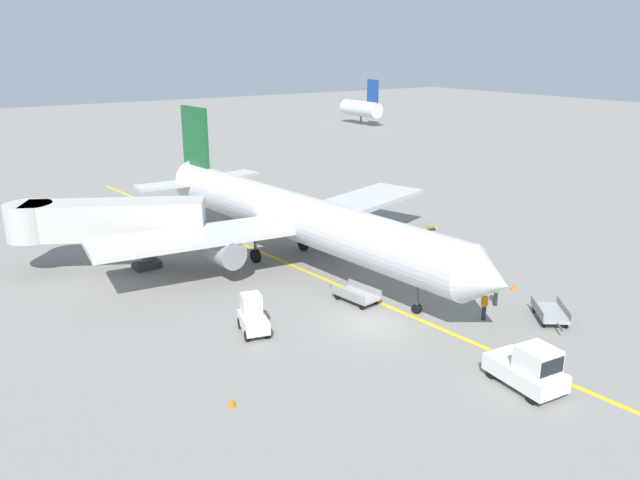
# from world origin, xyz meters

# --- Properties ---
(ground_plane) EXTENTS (300.00, 300.00, 0.00)m
(ground_plane) POSITION_xyz_m (0.00, 0.00, 0.00)
(ground_plane) COLOR gray
(taxi_line_yellow) EXTENTS (8.02, 79.66, 0.01)m
(taxi_line_yellow) POSITION_xyz_m (1.99, 5.00, 0.00)
(taxi_line_yellow) COLOR yellow
(taxi_line_yellow) RESTS_ON ground
(airliner) EXTENTS (28.48, 35.34, 10.10)m
(airliner) POSITION_xyz_m (1.94, 11.65, 3.42)
(airliner) COLOR silver
(airliner) RESTS_ON ground
(jet_bridge) EXTENTS (12.49, 8.34, 4.85)m
(jet_bridge) POSITION_xyz_m (-10.08, 17.70, 3.54)
(jet_bridge) COLOR beige
(jet_bridge) RESTS_ON ground
(pushback_tug) EXTENTS (2.23, 3.76, 2.20)m
(pushback_tug) POSITION_xyz_m (1.55, -9.43, 0.99)
(pushback_tug) COLOR silver
(pushback_tug) RESTS_ON ground
(baggage_tug_near_wing) EXTENTS (1.88, 2.66, 2.10)m
(baggage_tug_near_wing) POSITION_xyz_m (-6.03, 2.84, 0.93)
(baggage_tug_near_wing) COLOR silver
(baggage_tug_near_wing) RESTS_ON ground
(baggage_tug_by_cargo_door) EXTENTS (2.72, 2.16, 2.10)m
(baggage_tug_by_cargo_door) POSITION_xyz_m (8.78, 1.31, 0.93)
(baggage_tug_by_cargo_door) COLOR silver
(baggage_tug_by_cargo_door) RESTS_ON ground
(belt_loader_forward_hold) EXTENTS (2.06, 5.14, 2.59)m
(belt_loader_forward_hold) POSITION_xyz_m (10.64, 8.92, 0.78)
(belt_loader_forward_hold) COLOR silver
(belt_loader_forward_hold) RESTS_ON ground
(baggage_cart_loaded) EXTENTS (1.94, 3.83, 0.94)m
(baggage_cart_loaded) POSITION_xyz_m (1.17, 2.99, 0.47)
(baggage_cart_loaded) COLOR #A5A5A8
(baggage_cart_loaded) RESTS_ON ground
(baggage_cart_empty_trailing) EXTENTS (2.98, 3.44, 0.94)m
(baggage_cart_empty_trailing) POSITION_xyz_m (8.73, -5.36, 0.47)
(baggage_cart_empty_trailing) COLOR #A5A5A8
(baggage_cart_empty_trailing) RESTS_ON ground
(ground_crew_marshaller) EXTENTS (0.36, 0.24, 1.70)m
(ground_crew_marshaller) POSITION_xyz_m (5.64, -3.18, 0.91)
(ground_crew_marshaller) COLOR #26262D
(ground_crew_marshaller) RESTS_ON ground
(ground_crew_wing_walker) EXTENTS (0.36, 0.24, 1.70)m
(ground_crew_wing_walker) POSITION_xyz_m (7.80, -2.17, 0.91)
(ground_crew_wing_walker) COLOR #26262D
(ground_crew_wing_walker) RESTS_ON ground
(safety_cone_nose_left) EXTENTS (0.36, 0.36, 0.44)m
(safety_cone_nose_left) POSITION_xyz_m (10.69, -1.15, 0.22)
(safety_cone_nose_left) COLOR orange
(safety_cone_nose_left) RESTS_ON ground
(safety_cone_nose_right) EXTENTS (0.36, 0.36, 0.44)m
(safety_cone_nose_right) POSITION_xyz_m (-10.34, -3.22, 0.22)
(safety_cone_nose_right) COLOR orange
(safety_cone_nose_right) RESTS_ON ground
(distant_aircraft_far_left) EXTENTS (3.00, 10.10, 8.80)m
(distant_aircraft_far_left) POSITION_xyz_m (56.30, 73.36, 3.22)
(distant_aircraft_far_left) COLOR silver
(distant_aircraft_far_left) RESTS_ON ground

